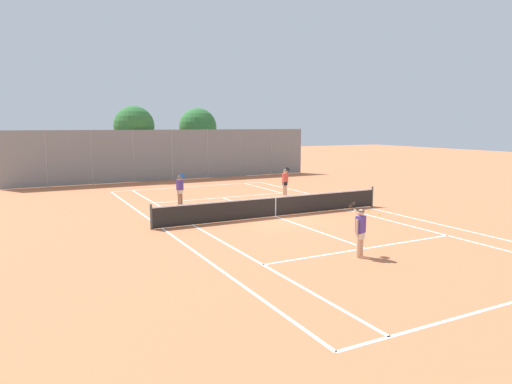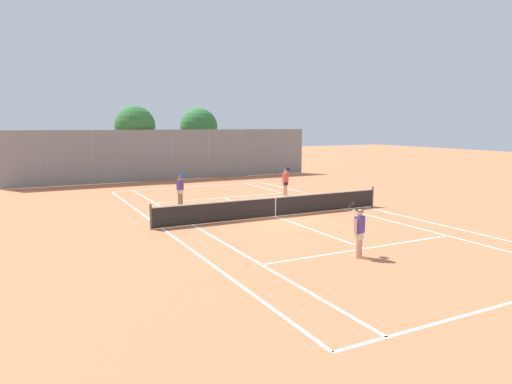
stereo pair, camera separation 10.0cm
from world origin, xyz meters
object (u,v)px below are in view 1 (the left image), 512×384
at_px(loose_tennis_ball_0, 369,210).
at_px(loose_tennis_ball_2, 297,192).
at_px(tree_behind_left, 134,127).
at_px(player_near_side, 360,229).
at_px(player_far_left, 180,188).
at_px(loose_tennis_ball_1, 379,214).
at_px(tennis_net, 276,206).
at_px(tree_behind_right, 197,128).
at_px(player_far_right, 285,180).

relative_size(loose_tennis_ball_0, loose_tennis_ball_2, 1.00).
height_order(loose_tennis_ball_2, tree_behind_left, tree_behind_left).
relative_size(player_near_side, tree_behind_left, 0.31).
bearing_deg(tree_behind_left, player_far_left, -92.42).
height_order(player_near_side, player_far_left, same).
height_order(player_near_side, loose_tennis_ball_0, player_near_side).
xyz_separation_m(loose_tennis_ball_0, loose_tennis_ball_1, (-0.23, -1.01, 0.00)).
bearing_deg(tennis_net, loose_tennis_ball_2, 50.23).
height_order(loose_tennis_ball_1, tree_behind_right, tree_behind_right).
distance_m(player_far_left, player_far_right, 6.90).
height_order(tree_behind_left, tree_behind_right, tree_behind_left).
height_order(player_near_side, player_far_right, same).
height_order(player_far_right, loose_tennis_ball_0, player_far_right).
distance_m(player_far_right, loose_tennis_ball_2, 1.74).
height_order(tennis_net, tree_behind_right, tree_behind_right).
relative_size(loose_tennis_ball_2, tree_behind_left, 0.01).
distance_m(player_near_side, tree_behind_right, 27.17).
relative_size(player_far_left, tree_behind_right, 0.31).
xyz_separation_m(loose_tennis_ball_0, tree_behind_right, (-1.58, 20.52, 4.00)).
bearing_deg(loose_tennis_ball_2, player_far_left, -172.53).
distance_m(player_far_left, loose_tennis_ball_1, 10.51).
distance_m(player_far_right, tree_behind_left, 14.38).
height_order(player_far_right, loose_tennis_ball_1, player_far_right).
relative_size(loose_tennis_ball_0, loose_tennis_ball_1, 1.00).
relative_size(tennis_net, player_far_right, 6.76).
distance_m(player_near_side, loose_tennis_ball_2, 14.71).
distance_m(loose_tennis_ball_2, tree_behind_right, 14.03).
height_order(tennis_net, loose_tennis_ball_1, tennis_net).
distance_m(tennis_net, loose_tennis_ball_2, 8.14).
distance_m(tennis_net, tree_behind_left, 18.59).
xyz_separation_m(player_far_left, loose_tennis_ball_0, (7.90, -6.13, -0.89)).
bearing_deg(tree_behind_right, player_far_right, -87.66).
xyz_separation_m(player_near_side, loose_tennis_ball_0, (5.78, 6.14, -0.89)).
bearing_deg(player_far_left, tree_behind_left, 87.58).
relative_size(player_far_left, loose_tennis_ball_1, 26.88).
bearing_deg(loose_tennis_ball_2, tree_behind_left, 122.98).
bearing_deg(player_far_right, loose_tennis_ball_1, -84.10).
bearing_deg(player_near_side, player_far_right, 69.38).
xyz_separation_m(player_near_side, loose_tennis_ball_2, (6.09, 13.35, -0.89)).
xyz_separation_m(player_far_left, player_far_right, (6.89, 0.39, 0.00)).
xyz_separation_m(tennis_net, loose_tennis_ball_2, (5.20, 6.25, -0.48)).
bearing_deg(player_far_left, tennis_net, -59.74).
height_order(loose_tennis_ball_0, tree_behind_right, tree_behind_right).
xyz_separation_m(tennis_net, loose_tennis_ball_0, (4.88, -0.96, -0.48)).
xyz_separation_m(tennis_net, player_near_side, (-0.89, -7.11, 0.42)).
xyz_separation_m(tree_behind_left, tree_behind_right, (5.77, 1.49, -0.09)).
bearing_deg(player_far_right, loose_tennis_ball_2, 27.33).
distance_m(loose_tennis_ball_1, tree_behind_right, 21.94).
height_order(loose_tennis_ball_0, loose_tennis_ball_1, same).
height_order(tennis_net, player_near_side, player_near_side).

